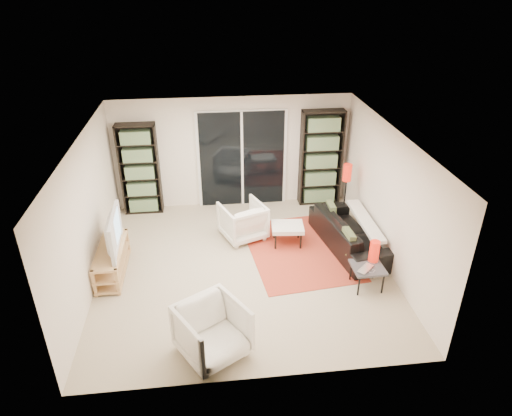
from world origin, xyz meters
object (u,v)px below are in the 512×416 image
Objects in this scene: ottoman at (288,228)px; side_table at (368,269)px; bookshelf_left at (140,169)px; bookshelf_right at (321,158)px; sofa at (350,233)px; armchair_back at (243,221)px; tv_stand at (112,260)px; armchair_front at (212,331)px; floor_lamp at (347,179)px.

ottoman is 1.22× the size of side_table.
bookshelf_right is (3.85, -0.00, 0.07)m from bookshelf_left.
sofa is (3.98, -1.92, -0.68)m from bookshelf_left.
ottoman is 1.81m from side_table.
sofa is 1.16m from ottoman.
sofa is 2.59× the size of armchair_back.
armchair_front is at bearing -51.15° from tv_stand.
side_table is at bearing -96.33° from floor_lamp.
sofa is at bearing -99.96° from floor_lamp.
sofa is 3.24× the size of ottoman.
armchair_front is 1.34× the size of ottoman.
floor_lamp is at bearing 168.96° from armchair_back.
tv_stand is at bearing 84.93° from sofa.
armchair_front is at bearing -72.71° from bookshelf_left.
armchair_front is (-0.68, -2.99, 0.03)m from armchair_back.
sofa is 1.19m from floor_lamp.
ottoman is at bearing 125.90° from side_table.
floor_lamp is at bearing 16.47° from tv_stand.
armchair_back reaches higher than ottoman.
armchair_back is 2.24m from floor_lamp.
bookshelf_right is 2.36m from armchair_back.
bookshelf_right is 4.80m from tv_stand.
ottoman and side_table have the same top height.
side_table is at bearing -89.02° from bookshelf_right.
bookshelf_right reaches higher than armchair_back.
floor_lamp reaches higher than side_table.
sofa reaches higher than side_table.
floor_lamp is at bearing -72.69° from bookshelf_right.
armchair_front is 0.66× the size of floor_lamp.
ottoman is at bearing -30.43° from bookshelf_left.
armchair_back is 2.61m from side_table.
bookshelf_left is 1.52× the size of floor_lamp.
tv_stand is (-4.16, -2.27, -0.79)m from bookshelf_right.
armchair_back is (2.02, -1.33, -0.61)m from bookshelf_left.
bookshelf_left reaches higher than armchair_back.
tv_stand is at bearing 0.87° from armchair_back.
bookshelf_right reaches higher than armchair_front.
armchair_front is 1.64× the size of side_table.
sofa is 1.22m from side_table.
sofa is 2.04m from armchair_back.
floor_lamp reaches higher than armchair_back.
floor_lamp is (0.30, -0.95, -0.09)m from bookshelf_right.
ottoman is 1.61m from floor_lamp.
armchair_back reaches higher than sofa.
ottoman is at bearing 136.14° from armchair_back.
tv_stand reaches higher than side_table.
armchair_front is (1.65, -2.05, 0.12)m from tv_stand.
sofa reaches higher than tv_stand.
armchair_front reaches higher than sofa.
tv_stand is 4.30m from side_table.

